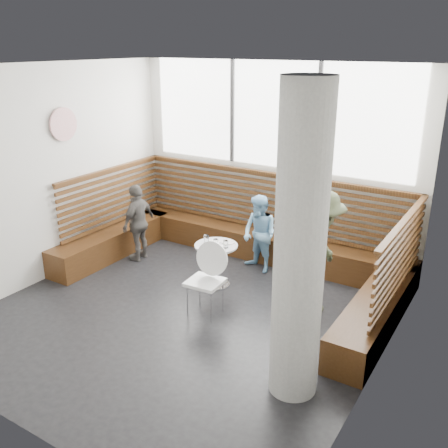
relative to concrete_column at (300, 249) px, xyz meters
The scene contains 15 objects.
room 1.95m from the concrete_column, 161.90° to the left, with size 5.00×5.00×3.20m.
booth 3.24m from the concrete_column, 127.94° to the left, with size 5.00×2.50×1.44m.
concrete_column is the anchor object (origin of this frame).
wall_art 4.48m from the concrete_column, 166.94° to the left, with size 0.50×0.50×0.03m, color white.
cafe_table 2.77m from the concrete_column, 141.29° to the left, with size 0.64×0.64×0.66m.
cafe_chair 2.11m from the concrete_column, 152.37° to the left, with size 0.47×0.46×0.98m.
adult_man 1.80m from the concrete_column, 104.04° to the left, with size 1.12×0.64×1.73m, color #434C33.
child_back 3.08m from the concrete_column, 125.15° to the left, with size 0.60×0.47×1.24m, color #86BFE8.
child_left 4.12m from the concrete_column, 154.30° to the left, with size 0.76×0.32×1.29m, color #55514D.
plate_near 2.80m from the concrete_column, 141.27° to the left, with size 0.20×0.20×0.01m, color white.
plate_far 2.73m from the concrete_column, 136.93° to the left, with size 0.19×0.19×0.01m, color white.
glass_left 2.80m from the concrete_column, 143.71° to the left, with size 0.08×0.08×0.12m, color white.
glass_mid 2.63m from the concrete_column, 141.81° to the left, with size 0.07×0.07×0.11m, color white.
glass_right 2.54m from the concrete_column, 138.97° to the left, with size 0.07×0.07×0.11m, color white.
menu_card 2.55m from the concrete_column, 143.39° to the left, with size 0.20×0.14×0.00m, color #A5C64C.
Camera 1 is at (3.56, -4.70, 3.45)m, focal length 40.00 mm.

